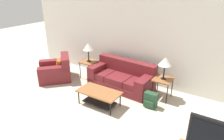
% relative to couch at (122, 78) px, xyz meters
% --- Properties ---
extents(wall_back, '(8.41, 0.06, 2.60)m').
position_rel_couch_xyz_m(wall_back, '(0.20, 0.67, 1.00)').
color(wall_back, silver).
rests_on(wall_back, ground_plane).
extents(couch, '(2.02, 1.02, 0.82)m').
position_rel_couch_xyz_m(couch, '(0.00, 0.00, 0.00)').
color(couch, maroon).
rests_on(couch, ground_plane).
extents(armchair, '(1.38, 1.38, 0.80)m').
position_rel_couch_xyz_m(armchair, '(-2.15, -0.65, -0.01)').
color(armchair, maroon).
rests_on(armchair, ground_plane).
extents(coffee_table, '(1.12, 0.60, 0.40)m').
position_rel_couch_xyz_m(coffee_table, '(0.01, -1.19, 0.00)').
color(coffee_table, '#935B33').
rests_on(coffee_table, ground_plane).
extents(side_table_left, '(0.50, 0.53, 0.58)m').
position_rel_couch_xyz_m(side_table_left, '(-1.28, 0.03, 0.23)').
color(side_table_left, '#935B33').
rests_on(side_table_left, ground_plane).
extents(side_table_right, '(0.50, 0.53, 0.58)m').
position_rel_couch_xyz_m(side_table_right, '(1.28, 0.03, 0.23)').
color(side_table_right, '#935B33').
rests_on(side_table_right, ground_plane).
extents(table_lamp_left, '(0.34, 0.34, 0.61)m').
position_rel_couch_xyz_m(table_lamp_left, '(-1.28, 0.03, 0.78)').
color(table_lamp_left, black).
rests_on(table_lamp_left, side_table_left).
extents(table_lamp_right, '(0.34, 0.34, 0.61)m').
position_rel_couch_xyz_m(table_lamp_right, '(1.28, 0.03, 0.78)').
color(table_lamp_right, black).
rests_on(table_lamp_right, side_table_right).
extents(backpack, '(0.33, 0.26, 0.41)m').
position_rel_couch_xyz_m(backpack, '(1.18, -0.57, -0.10)').
color(backpack, '#23472D').
rests_on(backpack, ground_plane).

